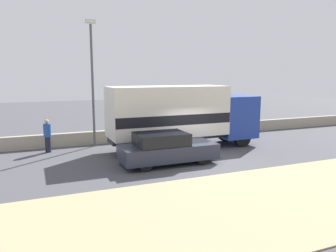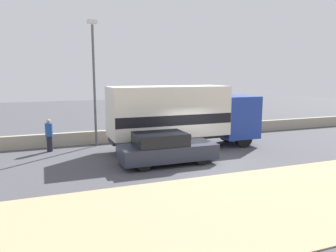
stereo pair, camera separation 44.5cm
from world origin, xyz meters
name	(u,v)px [view 1 (the left image)]	position (x,y,z in m)	size (l,w,h in m)	color
ground_plane	(201,161)	(0.00, 0.00, 0.00)	(80.00, 80.00, 0.00)	#47474C
dirt_shoulder_foreground	(275,199)	(0.00, -5.24, 0.02)	(60.00, 6.05, 0.04)	tan
stone_wall_backdrop	(157,133)	(0.00, 6.07, 0.39)	(60.00, 0.35, 0.77)	#A39984
street_lamp	(92,75)	(-4.15, 5.45, 4.14)	(0.56, 0.28, 7.18)	#4C4C51
box_truck	(181,114)	(0.20, 2.88, 1.97)	(8.62, 2.45, 3.54)	navy
car_hatchback	(166,148)	(-1.73, 0.27, 0.74)	(4.54, 1.84, 1.50)	#282D3D
pedestrian	(47,135)	(-6.75, 4.89, 0.93)	(0.39, 0.39, 1.79)	#1E1E2D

